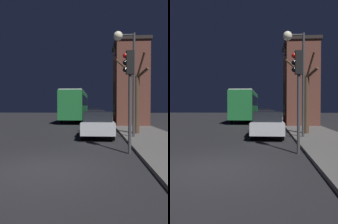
% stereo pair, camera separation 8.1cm
% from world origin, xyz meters
% --- Properties ---
extents(ground_plane, '(120.00, 120.00, 0.00)m').
position_xyz_m(ground_plane, '(0.00, 0.00, 0.00)').
color(ground_plane, black).
extents(brick_building, '(3.20, 4.85, 7.96)m').
position_xyz_m(brick_building, '(4.79, 15.54, 4.13)').
color(brick_building, brown).
rests_on(brick_building, sidewalk).
extents(streetlamp, '(1.23, 0.52, 5.98)m').
position_xyz_m(streetlamp, '(3.15, 6.22, 4.65)').
color(streetlamp, '#38383A').
rests_on(streetlamp, sidewalk).
extents(traffic_light, '(0.43, 0.24, 3.99)m').
position_xyz_m(traffic_light, '(2.81, 2.23, 2.88)').
color(traffic_light, '#38383A').
rests_on(traffic_light, ground).
extents(bare_tree, '(2.12, 1.29, 5.02)m').
position_xyz_m(bare_tree, '(4.09, 7.77, 2.44)').
color(bare_tree, '#473323').
rests_on(bare_tree, sidewalk).
extents(bus, '(2.49, 11.96, 3.66)m').
position_xyz_m(bus, '(-1.15, 21.13, 2.18)').
color(bus, '#1E6B33').
rests_on(bus, ground).
extents(car_near_lane, '(1.84, 4.52, 1.54)m').
position_xyz_m(car_near_lane, '(1.62, 7.03, 0.80)').
color(car_near_lane, '#B7BABF').
rests_on(car_near_lane, ground).
extents(car_mid_lane, '(1.72, 4.34, 1.53)m').
position_xyz_m(car_mid_lane, '(1.47, 14.70, 0.80)').
color(car_mid_lane, '#B21E19').
rests_on(car_mid_lane, ground).
extents(car_far_lane, '(1.78, 4.23, 1.55)m').
position_xyz_m(car_far_lane, '(1.25, 23.65, 0.81)').
color(car_far_lane, olive).
rests_on(car_far_lane, ground).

